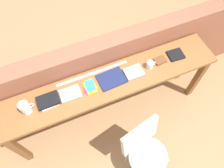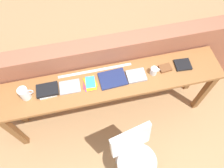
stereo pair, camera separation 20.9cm
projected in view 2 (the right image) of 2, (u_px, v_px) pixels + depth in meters
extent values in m
plane|color=tan|center=(116.00, 132.00, 2.98)|extent=(40.00, 40.00, 0.00)
cube|color=#9E5B42|center=(105.00, 71.00, 2.80)|extent=(6.00, 0.20, 1.13)
cube|color=#996033|center=(111.00, 82.00, 2.38)|extent=(2.50, 0.44, 0.04)
cube|color=brown|center=(15.00, 132.00, 2.55)|extent=(0.07, 0.07, 0.84)
cube|color=brown|center=(204.00, 92.00, 2.81)|extent=(0.07, 0.07, 0.84)
cube|color=brown|center=(15.00, 107.00, 2.71)|extent=(0.07, 0.07, 0.84)
cube|color=brown|center=(194.00, 72.00, 2.96)|extent=(0.07, 0.07, 0.84)
ellipsoid|color=silver|center=(137.00, 162.00, 2.35)|extent=(0.52, 0.51, 0.08)
cube|color=silver|center=(131.00, 140.00, 2.23)|extent=(0.45, 0.20, 0.40)
cylinder|color=#B2B2B7|center=(117.00, 160.00, 2.60)|extent=(0.02, 0.02, 0.41)
cylinder|color=#B2B2B7|center=(141.00, 148.00, 2.67)|extent=(0.02, 0.02, 0.41)
cylinder|color=white|center=(24.00, 94.00, 2.20)|extent=(0.10, 0.10, 0.15)
cone|color=white|center=(21.00, 92.00, 2.11)|extent=(0.04, 0.03, 0.04)
torus|color=white|center=(30.00, 92.00, 2.20)|extent=(0.07, 0.01, 0.07)
cube|color=white|center=(48.00, 91.00, 2.28)|extent=(0.18, 0.17, 0.02)
cube|color=black|center=(47.00, 90.00, 2.26)|extent=(0.22, 0.15, 0.03)
cube|color=#9E9EA3|center=(70.00, 87.00, 2.31)|extent=(0.22, 0.16, 0.02)
cube|color=purple|center=(90.00, 84.00, 2.34)|extent=(0.12, 0.17, 0.00)
cube|color=#E5334C|center=(89.00, 83.00, 2.34)|extent=(0.15, 0.17, 0.00)
cube|color=orange|center=(90.00, 82.00, 2.34)|extent=(0.15, 0.17, 0.00)
cube|color=yellow|center=(91.00, 84.00, 2.33)|extent=(0.11, 0.16, 0.00)
cube|color=#3399D8|center=(90.00, 82.00, 2.34)|extent=(0.11, 0.15, 0.00)
cube|color=navy|center=(113.00, 79.00, 2.36)|extent=(0.30, 0.23, 0.02)
cube|color=#9E9EA3|center=(136.00, 76.00, 2.38)|extent=(0.21, 0.16, 0.02)
cylinder|color=white|center=(154.00, 71.00, 2.37)|extent=(0.08, 0.08, 0.09)
torus|color=white|center=(158.00, 70.00, 2.37)|extent=(0.06, 0.01, 0.06)
cube|color=brown|center=(165.00, 68.00, 2.43)|extent=(0.14, 0.11, 0.02)
cube|color=black|center=(183.00, 65.00, 2.45)|extent=(0.19, 0.16, 0.02)
cube|color=silver|center=(95.00, 71.00, 2.42)|extent=(0.83, 0.03, 0.00)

